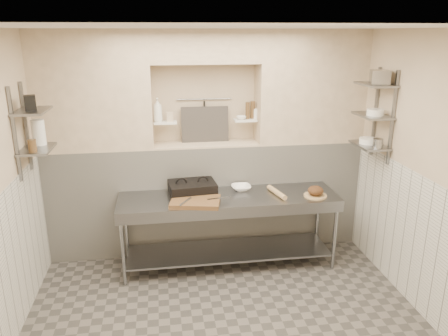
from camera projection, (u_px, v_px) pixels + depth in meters
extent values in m
cube|color=#55504B|center=(227.00, 331.00, 4.29)|extent=(4.00, 3.90, 0.10)
cube|color=silver|center=(228.00, 21.00, 3.42)|extent=(4.00, 3.90, 0.10)
cube|color=beige|center=(440.00, 182.00, 4.15)|extent=(0.10, 3.90, 2.80)
cube|color=beige|center=(204.00, 140.00, 5.75)|extent=(4.00, 0.10, 2.80)
cube|color=silver|center=(207.00, 196.00, 5.72)|extent=(4.00, 0.40, 1.40)
cube|color=beige|center=(206.00, 144.00, 5.51)|extent=(1.30, 0.40, 0.02)
cube|color=beige|center=(93.00, 91.00, 5.11)|extent=(1.35, 0.40, 1.40)
cube|color=beige|center=(310.00, 87.00, 5.49)|extent=(1.35, 0.40, 1.40)
cube|color=beige|center=(205.00, 46.00, 5.15)|extent=(1.30, 0.40, 0.40)
cube|color=silver|center=(2.00, 281.00, 3.79)|extent=(0.02, 3.90, 1.40)
cube|color=silver|center=(424.00, 248.00, 4.35)|extent=(0.02, 3.90, 1.40)
cube|color=white|center=(165.00, 122.00, 5.35)|extent=(0.28, 0.16, 0.02)
cube|color=white|center=(245.00, 120.00, 5.49)|extent=(0.28, 0.16, 0.02)
cylinder|color=gray|center=(204.00, 99.00, 5.50)|extent=(0.70, 0.02, 0.02)
cylinder|color=black|center=(204.00, 113.00, 5.54)|extent=(0.02, 0.02, 0.30)
cube|color=#383330|center=(205.00, 124.00, 5.53)|extent=(0.60, 0.08, 0.45)
cube|color=slate|center=(26.00, 127.00, 4.64)|extent=(0.03, 0.03, 0.95)
cube|color=slate|center=(15.00, 135.00, 4.26)|extent=(0.03, 0.03, 0.95)
cube|color=slate|center=(37.00, 149.00, 4.53)|extent=(0.30, 0.50, 0.02)
cube|color=slate|center=(32.00, 111.00, 4.41)|extent=(0.30, 0.50, 0.03)
cube|color=slate|center=(375.00, 112.00, 5.18)|extent=(0.03, 0.03, 1.05)
cube|color=slate|center=(393.00, 119.00, 4.81)|extent=(0.03, 0.03, 1.05)
cube|color=slate|center=(370.00, 145.00, 5.08)|extent=(0.30, 0.50, 0.02)
cube|color=slate|center=(373.00, 116.00, 4.98)|extent=(0.30, 0.50, 0.02)
cube|color=slate|center=(376.00, 85.00, 4.87)|extent=(0.30, 0.50, 0.03)
cube|color=gray|center=(229.00, 198.00, 5.18)|extent=(2.60, 0.70, 0.04)
cube|color=gray|center=(228.00, 251.00, 5.39)|extent=(2.45, 0.60, 0.03)
cube|color=gray|center=(233.00, 213.00, 4.88)|extent=(2.60, 0.02, 0.12)
cylinder|color=gray|center=(123.00, 251.00, 4.86)|extent=(0.04, 0.04, 0.86)
cylinder|color=gray|center=(126.00, 229.00, 5.41)|extent=(0.04, 0.04, 0.86)
cylinder|color=gray|center=(335.00, 236.00, 5.21)|extent=(0.04, 0.04, 0.86)
cylinder|color=gray|center=(318.00, 217.00, 5.76)|extent=(0.04, 0.04, 0.86)
cube|color=black|center=(192.00, 190.00, 5.23)|extent=(0.58, 0.45, 0.10)
cube|color=black|center=(192.00, 184.00, 5.20)|extent=(0.58, 0.45, 0.05)
cube|color=brown|center=(195.00, 202.00, 4.94)|extent=(0.62, 0.49, 0.05)
cube|color=gray|center=(219.00, 198.00, 4.98)|extent=(0.28, 0.08, 0.01)
cylinder|color=gray|center=(186.00, 201.00, 4.86)|extent=(0.15, 0.22, 0.02)
imported|color=white|center=(241.00, 188.00, 5.37)|extent=(0.24, 0.24, 0.06)
cylinder|color=tan|center=(277.00, 192.00, 5.21)|extent=(0.15, 0.41, 0.06)
cylinder|color=tan|center=(315.00, 196.00, 5.17)|extent=(0.27, 0.27, 0.02)
ellipsoid|color=#4C2D19|center=(316.00, 191.00, 5.15)|extent=(0.19, 0.19, 0.11)
imported|color=white|center=(158.00, 110.00, 5.28)|extent=(0.12, 0.13, 0.29)
cube|color=beige|center=(170.00, 117.00, 5.34)|extent=(0.08, 0.08, 0.11)
imported|color=white|center=(241.00, 118.00, 5.47)|extent=(0.15, 0.15, 0.04)
cylinder|color=#4F371E|center=(253.00, 110.00, 5.50)|extent=(0.06, 0.06, 0.22)
cylinder|color=#4F371E|center=(248.00, 111.00, 5.47)|extent=(0.05, 0.05, 0.21)
cylinder|color=white|center=(256.00, 114.00, 5.51)|extent=(0.07, 0.07, 0.12)
cylinder|color=white|center=(39.00, 132.00, 4.61)|extent=(0.13, 0.13, 0.27)
cylinder|color=#4F371E|center=(32.00, 146.00, 4.36)|extent=(0.08, 0.08, 0.12)
cube|color=black|center=(30.00, 103.00, 4.35)|extent=(0.13, 0.13, 0.15)
cylinder|color=white|center=(368.00, 141.00, 5.11)|extent=(0.21, 0.21, 0.06)
cylinder|color=gray|center=(378.00, 143.00, 4.89)|extent=(0.11, 0.11, 0.11)
cylinder|color=white|center=(375.00, 112.00, 4.91)|extent=(0.19, 0.19, 0.07)
cube|color=gray|center=(380.00, 77.00, 4.77)|extent=(0.26, 0.29, 0.15)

